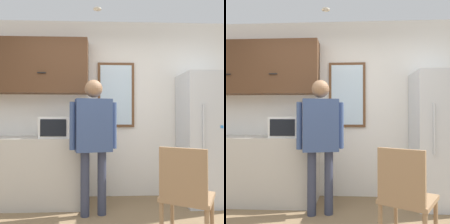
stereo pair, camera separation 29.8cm
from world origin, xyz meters
TOP-DOWN VIEW (x-y plane):
  - back_wall at (0.00, 1.86)m, footprint 6.00×0.06m
  - counter at (-1.22, 1.52)m, footprint 1.97×0.62m
  - upper_cabinets at (-1.22, 1.67)m, footprint 1.97×0.33m
  - microwave at (-0.61, 1.43)m, footprint 0.48×0.38m
  - person at (-0.13, 1.09)m, footprint 0.58×0.31m
  - refrigerator at (1.51, 1.50)m, footprint 0.77×0.67m
  - chair at (0.75, 0.26)m, footprint 0.62×0.62m
  - window at (0.19, 1.81)m, footprint 0.56×0.05m
  - ceiling_light at (-0.09, 1.33)m, footprint 0.11×0.11m

SIDE VIEW (x-z plane):
  - counter at x=-1.22m, z-range 0.00..0.93m
  - chair at x=0.75m, z-range 0.05..1.00m
  - refrigerator at x=1.51m, z-range 0.00..1.84m
  - person at x=-0.13m, z-range 0.19..1.87m
  - microwave at x=-0.61m, z-range 0.93..1.22m
  - back_wall at x=0.00m, z-range 0.00..2.70m
  - window at x=0.19m, z-range 1.06..2.05m
  - upper_cabinets at x=-1.22m, z-range 1.56..2.36m
  - ceiling_light at x=-0.09m, z-range 2.67..2.69m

